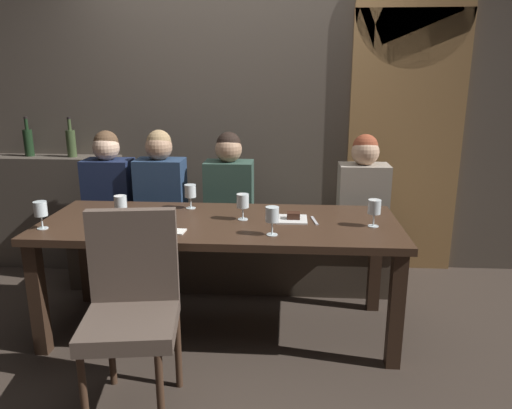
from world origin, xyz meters
TOP-DOWN VIEW (x-y plane):
  - ground at (0.00, 0.00)m, footprint 9.00×9.00m
  - back_wall_tiled at (0.00, 1.22)m, footprint 6.00×0.12m
  - arched_door at (1.35, 1.15)m, footprint 0.90×0.05m
  - back_counter at (-1.55, 1.04)m, footprint 1.10×0.28m
  - dining_table at (0.00, 0.00)m, footprint 2.20×0.84m
  - banquette_bench at (0.00, 0.70)m, footprint 2.50×0.44m
  - chair_near_side at (-0.34, -0.72)m, footprint 0.50×0.50m
  - diner_redhead at (-0.96, 0.71)m, footprint 0.36×0.24m
  - diner_bearded at (-0.55, 0.68)m, footprint 0.36×0.24m
  - diner_far_end at (-0.03, 0.70)m, footprint 0.36×0.24m
  - diner_near_end at (0.97, 0.67)m, footprint 0.36×0.24m
  - wine_bottle_dark_red at (-1.75, 1.05)m, footprint 0.08×0.08m
  - wine_bottle_pale_label at (-1.38, 1.03)m, footprint 0.08×0.08m
  - wine_glass_far_right at (-1.02, -0.22)m, footprint 0.08×0.08m
  - wine_glass_end_left at (0.33, -0.25)m, footprint 0.08×0.08m
  - wine_glass_end_right at (-0.60, -0.06)m, footprint 0.08×0.08m
  - wine_glass_near_right at (0.14, 0.04)m, footprint 0.08×0.08m
  - wine_glass_center_back at (-0.24, 0.27)m, footprint 0.08×0.08m
  - wine_glass_far_left at (0.93, -0.05)m, footprint 0.08×0.08m
  - dessert_plate at (0.45, 0.05)m, footprint 0.19×0.19m
  - fork_on_table at (0.58, 0.04)m, footprint 0.04×0.17m
  - folded_napkin at (-0.22, -0.24)m, footprint 0.12×0.11m

SIDE VIEW (x-z plane):
  - ground at x=0.00m, z-range 0.00..0.00m
  - banquette_bench at x=0.00m, z-range 0.00..0.45m
  - back_counter at x=-1.55m, z-range 0.00..0.95m
  - chair_near_side at x=-0.34m, z-range 0.07..1.05m
  - dining_table at x=0.00m, z-range 0.28..1.02m
  - fork_on_table at x=0.58m, z-range 0.74..0.75m
  - folded_napkin at x=-0.22m, z-range 0.74..0.75m
  - dessert_plate at x=0.45m, z-range 0.73..0.78m
  - diner_near_end at x=0.97m, z-range 0.43..1.18m
  - diner_far_end at x=-0.03m, z-range 0.43..1.18m
  - diner_redhead at x=-0.96m, z-range 0.43..1.19m
  - diner_bearded at x=-0.55m, z-range 0.43..1.20m
  - wine_glass_far_right at x=-1.02m, z-range 0.77..0.93m
  - wine_glass_end_right at x=-0.60m, z-range 0.77..0.93m
  - wine_glass_center_back at x=-0.24m, z-range 0.77..0.93m
  - wine_glass_end_left at x=0.33m, z-range 0.77..0.94m
  - wine_glass_near_right at x=0.14m, z-range 0.77..0.94m
  - wine_glass_far_left at x=0.93m, z-range 0.77..0.94m
  - wine_bottle_dark_red at x=-1.75m, z-range 0.91..1.23m
  - wine_bottle_pale_label at x=-1.38m, z-range 0.91..1.23m
  - arched_door at x=1.35m, z-range 0.09..2.64m
  - back_wall_tiled at x=0.00m, z-range 0.00..3.00m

